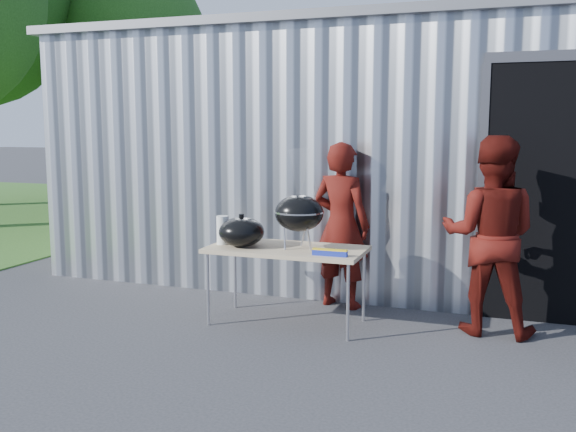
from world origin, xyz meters
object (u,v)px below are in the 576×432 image
at_px(folding_table, 287,251).
at_px(person_cook, 341,225).
at_px(person_bystander, 490,236).
at_px(kettle_grill, 299,205).

relative_size(folding_table, person_cook, 0.86).
distance_m(folding_table, person_cook, 0.84).
height_order(folding_table, person_bystander, person_bystander).
xyz_separation_m(folding_table, person_bystander, (1.84, 0.37, 0.20)).
bearing_deg(kettle_grill, person_bystander, 13.34).
distance_m(folding_table, person_bystander, 1.89).
height_order(kettle_grill, person_bystander, person_bystander).
bearing_deg(person_cook, folding_table, 78.60).
relative_size(kettle_grill, person_cook, 0.54).
bearing_deg(folding_table, person_bystander, 11.42).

